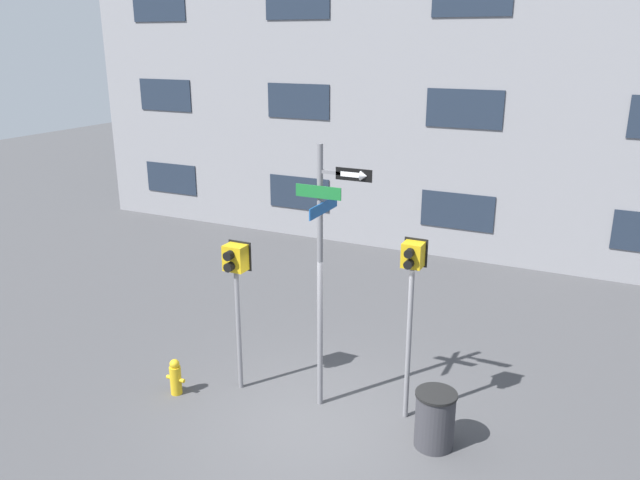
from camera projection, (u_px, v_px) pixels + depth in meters
ground_plane at (317, 424)px, 9.78m from camera, size 60.00×60.00×0.00m
street_sign_pole at (324, 260)px, 9.54m from camera, size 1.19×0.94×4.32m
pedestrian_signal_left at (236, 274)px, 10.18m from camera, size 0.42×0.40×2.63m
pedestrian_signal_right at (411, 284)px, 9.28m from camera, size 0.36×0.40×2.96m
fire_hydrant at (176, 377)px, 10.54m from camera, size 0.35×0.19×0.64m
trash_bin at (435, 419)px, 9.14m from camera, size 0.61×0.61×0.88m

